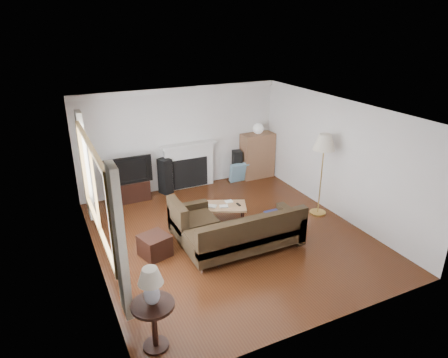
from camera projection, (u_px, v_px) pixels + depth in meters
name	position (u px, v px, depth m)	size (l,w,h in m)	color
room	(231.00, 177.00, 7.40)	(5.10, 5.60, 2.54)	#47220F
window	(95.00, 189.00, 6.14)	(0.12, 2.74, 1.54)	brown
curtain_near	(120.00, 244.00, 4.95)	(0.10, 0.35, 2.10)	white
curtain_far	(85.00, 167.00, 7.49)	(0.10, 0.35, 2.10)	white
fireplace	(189.00, 165.00, 9.92)	(1.40, 0.26, 1.15)	white
tv_stand	(129.00, 191.00, 9.31)	(0.94, 0.42, 0.47)	black
television	(127.00, 169.00, 9.10)	(1.10, 0.14, 0.63)	black
speaker_left	(165.00, 176.00, 9.63)	(0.24, 0.29, 0.87)	black
speaker_right	(237.00, 165.00, 10.43)	(0.22, 0.26, 0.79)	black
bookshelf	(257.00, 155.00, 10.56)	(0.87, 0.41, 1.19)	#8A5E40
globe_lamp	(258.00, 129.00, 10.28)	(0.27, 0.27, 0.27)	white
sectional_sofa	(245.00, 231.00, 7.27)	(2.34, 1.71, 0.76)	black
coffee_table	(222.00, 213.00, 8.35)	(0.97, 0.53, 0.38)	#A5784F
footstool	(155.00, 246.00, 7.16)	(0.48, 0.48, 0.40)	black
floor_lamp	(321.00, 175.00, 8.44)	(0.46, 0.46, 1.80)	#BF9542
side_table	(154.00, 325.00, 5.11)	(0.55, 0.55, 0.69)	black
table_lamp	(151.00, 287.00, 4.88)	(0.32, 0.32, 0.52)	silver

